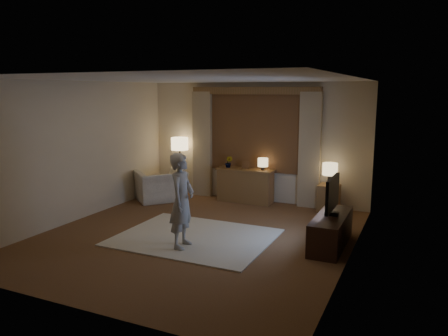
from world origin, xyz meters
The scene contains 13 objects.
room centered at (0.00, 0.50, 1.33)m, with size 5.04×5.54×2.64m.
rug centered at (0.02, -0.08, 0.01)m, with size 2.50×2.00×0.02m, color beige.
sideboard centered at (-0.12, 2.50, 0.35)m, with size 1.20×0.40×0.70m, color brown.
picture_frame centered at (-0.12, 2.50, 0.80)m, with size 0.16×0.02×0.20m, color brown.
plant centered at (-0.52, 2.50, 0.85)m, with size 0.17×0.13×0.30m, color #999999.
table_lamp_sideboard centered at (0.28, 2.50, 0.90)m, with size 0.22×0.22×0.30m.
floor_lamp centered at (-1.77, 2.50, 1.13)m, with size 0.39×0.39×1.35m.
armchair centered at (-1.88, 1.83, 0.34)m, with size 1.03×0.90×0.67m, color beige.
side_table centered at (1.72, 2.45, 0.28)m, with size 0.40×0.40×0.56m, color brown.
table_lamp_side centered at (1.72, 2.45, 0.87)m, with size 0.30×0.30×0.44m.
tv_stand centered at (2.15, 0.47, 0.25)m, with size 0.45×1.40×0.50m, color black.
tv centered at (2.15, 0.47, 0.84)m, with size 0.21×0.85×0.61m.
person centered at (0.07, -0.57, 0.76)m, with size 0.54×0.35×1.47m, color #ADA89F.
Camera 1 is at (3.37, -6.20, 2.42)m, focal length 35.00 mm.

